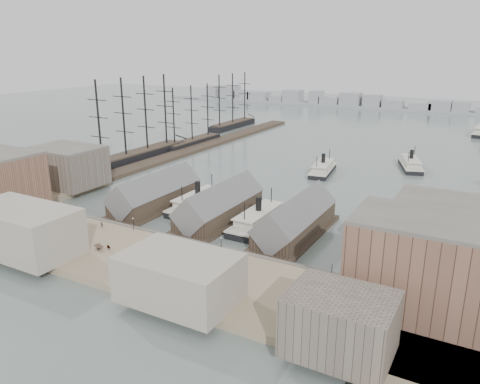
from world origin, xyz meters
The scene contains 37 objects.
ground centered at (0.00, 0.00, 0.00)m, with size 900.00×900.00×0.00m, color #54615E.
quay centered at (0.00, -20.00, 1.00)m, with size 180.00×30.00×2.00m, color #847459.
seawall centered at (0.00, -5.20, 1.15)m, with size 180.00×1.20×2.30m, color #59544C.
west_wharf centered at (-68.00, 100.00, 0.80)m, with size 10.00×220.00×1.60m, color #2D231C.
ferry_shed_west centered at (-26.00, 16.88, 4.64)m, with size 14.00×42.00×12.60m.
ferry_shed_center centered at (0.00, 16.88, 4.64)m, with size 14.00×42.00×12.60m.
ferry_shed_east centered at (26.00, 16.88, 4.64)m, with size 14.00×42.00×12.60m.
warehouse_west_back centered at (-70.00, 18.00, 9.00)m, with size 26.00×20.00×14.00m, color #60564C.
warehouse_east_front centered at (66.00, -12.00, 11.50)m, with size 30.00×18.00×19.00m, color brown.
warehouse_east_back centered at (68.00, 15.00, 9.50)m, with size 28.00×20.00×15.00m, color #60564C.
street_bldg_center centered at (20.00, -32.00, 7.00)m, with size 24.00×16.00×10.00m, color gray.
street_bldg_west centered at (-30.00, -32.00, 8.00)m, with size 30.00×16.00×12.00m, color gray.
street_bldg_east centered at (55.00, -33.00, 7.50)m, with size 18.00×14.00×11.00m, color #60564C.
lamp_post_far_w centered at (-45.00, -7.00, 4.71)m, with size 0.44×0.44×3.92m.
lamp_post_near_w centered at (-15.00, -7.00, 4.71)m, with size 0.44×0.44×3.92m.
lamp_post_near_e centered at (15.00, -7.00, 4.71)m, with size 0.44×0.44×3.92m.
lamp_post_far_e centered at (45.00, -7.00, 4.71)m, with size 0.44×0.44×3.92m.
far_shore centered at (-2.07, 334.14, 3.91)m, with size 500.00×40.00×15.72m.
ferry_docked_west centered at (-13.00, 23.57, 2.36)m, with size 8.46×28.21×10.07m.
ferry_docked_east centered at (13.00, 18.44, 2.35)m, with size 8.43×28.10×10.03m.
ferry_open_near centered at (8.71, 89.41, 2.17)m, with size 11.33×26.82×9.28m.
ferry_open_mid centered at (41.06, 116.84, 2.16)m, with size 15.60×26.93×9.22m.
sailing_ship_near centered at (-79.94, 69.37, 2.95)m, with size 9.76×67.25×40.13m.
sailing_ship_mid centered at (-76.32, 111.55, 2.39)m, with size 8.12×46.91×33.38m.
sailing_ship_far centered at (-87.33, 176.21, 2.64)m, with size 8.90×49.44×36.59m.
tram centered at (54.71, -14.21, 4.08)m, with size 4.28×11.67×4.06m.
horse_cart_left centered at (-34.63, -18.45, 2.76)m, with size 4.65×1.72×1.44m.
horse_cart_center centered at (-12.25, -21.21, 2.81)m, with size 4.95×2.81×1.59m.
horse_cart_right centered at (13.84, -19.71, 2.85)m, with size 4.76×2.05×1.70m.
pedestrian_0 centered at (-49.18, -15.97, 2.86)m, with size 0.63×0.46×1.73m, color black.
pedestrian_1 centered at (-33.80, -22.05, 2.90)m, with size 0.88×0.68×1.81m, color black.
pedestrian_2 centered at (-24.89, -9.79, 2.80)m, with size 1.04×0.60×1.61m, color black.
pedestrian_3 centered at (-21.81, -27.36, 2.89)m, with size 1.04×0.43×1.78m, color black.
pedestrian_4 centered at (-3.93, -17.11, 2.82)m, with size 0.80×0.52×1.65m, color black.
pedestrian_5 centered at (9.86, -21.80, 2.83)m, with size 0.61×0.44×1.67m, color black.
pedestrian_6 centered at (20.16, -13.32, 2.91)m, with size 0.89×0.69×1.83m, color black.
pedestrian_7 centered at (23.94, -26.72, 2.80)m, with size 1.03×0.59×1.60m, color black.
Camera 1 is at (74.14, -102.93, 53.19)m, focal length 35.00 mm.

